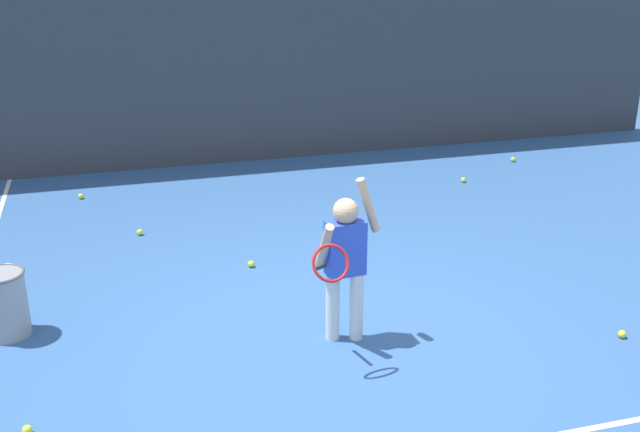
{
  "coord_description": "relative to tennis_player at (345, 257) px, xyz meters",
  "views": [
    {
      "loc": [
        -1.58,
        -5.17,
        3.17
      ],
      "look_at": [
        0.04,
        0.61,
        0.85
      ],
      "focal_mm": 42.96,
      "sensor_mm": 36.0,
      "label": 1
    }
  ],
  "objects": [
    {
      "name": "ground_plane",
      "position": [
        -0.07,
        -0.01,
        -0.73
      ],
      "size": [
        20.0,
        20.0,
        0.0
      ],
      "primitive_type": "plane",
      "color": "#335B93"
    },
    {
      "name": "back_fence_windscreen",
      "position": [
        -0.07,
        5.13,
        1.06
      ],
      "size": [
        13.22,
        0.08,
        3.57
      ],
      "primitive_type": "cube",
      "color": "#383D42",
      "rests_on": "ground"
    },
    {
      "name": "fence_post_1",
      "position": [
        -0.07,
        5.19,
        1.13
      ],
      "size": [
        0.09,
        0.09,
        3.72
      ],
      "primitive_type": "cylinder",
      "color": "slate",
      "rests_on": "ground"
    },
    {
      "name": "fence_post_2",
      "position": [
        6.39,
        5.19,
        1.13
      ],
      "size": [
        0.09,
        0.09,
        3.72
      ],
      "primitive_type": "cylinder",
      "color": "slate",
      "rests_on": "ground"
    },
    {
      "name": "tennis_player",
      "position": [
        0.0,
        0.0,
        0.0
      ],
      "size": [
        0.69,
        0.61,
        1.35
      ],
      "rotation": [
        0.0,
        0.0,
        0.07
      ],
      "color": "silver",
      "rests_on": "ground"
    },
    {
      "name": "ball_hopper",
      "position": [
        -2.62,
        0.81,
        -0.44
      ],
      "size": [
        0.38,
        0.38,
        0.56
      ],
      "color": "gray",
      "rests_on": "ground"
    },
    {
      "name": "tennis_ball_0",
      "position": [
        2.19,
        -0.59,
        -0.69
      ],
      "size": [
        0.07,
        0.07,
        0.07
      ],
      "primitive_type": "sphere",
      "color": "#CCE033",
      "rests_on": "ground"
    },
    {
      "name": "tennis_ball_1",
      "position": [
        -2.38,
        -0.61,
        -0.69
      ],
      "size": [
        0.07,
        0.07,
        0.07
      ],
      "primitive_type": "sphere",
      "color": "#CCE033",
      "rests_on": "ground"
    },
    {
      "name": "tennis_ball_2",
      "position": [
        -0.46,
        1.57,
        -0.69
      ],
      "size": [
        0.07,
        0.07,
        0.07
      ],
      "primitive_type": "sphere",
      "color": "#CCE033",
      "rests_on": "ground"
    },
    {
      "name": "tennis_ball_3",
      "position": [
        -2.09,
        4.07,
        -0.69
      ],
      "size": [
        0.07,
        0.07,
        0.07
      ],
      "primitive_type": "sphere",
      "color": "#CCE033",
      "rests_on": "ground"
    },
    {
      "name": "tennis_ball_4",
      "position": [
        3.76,
        4.04,
        -0.69
      ],
      "size": [
        0.07,
        0.07,
        0.07
      ],
      "primitive_type": "sphere",
      "color": "#CCE033",
      "rests_on": "ground"
    },
    {
      "name": "tennis_ball_5",
      "position": [
        -1.47,
        2.7,
        -0.69
      ],
      "size": [
        0.07,
        0.07,
        0.07
      ],
      "primitive_type": "sphere",
      "color": "#CCE033",
      "rests_on": "ground"
    },
    {
      "name": "tennis_ball_6",
      "position": [
        2.68,
        3.39,
        -0.69
      ],
      "size": [
        0.07,
        0.07,
        0.07
      ],
      "primitive_type": "sphere",
      "color": "#CCE033",
      "rests_on": "ground"
    }
  ]
}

